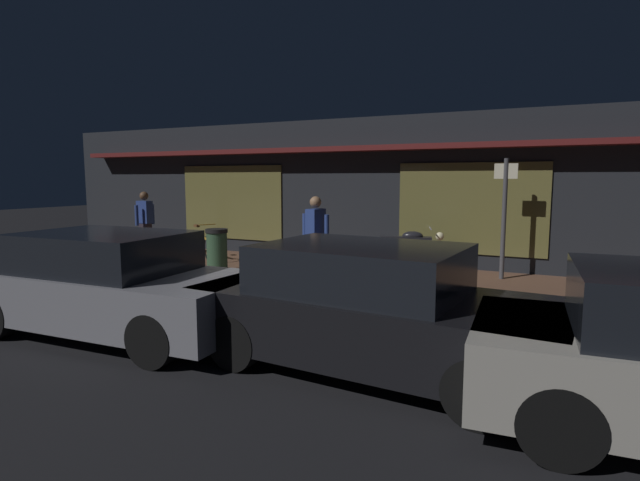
{
  "coord_description": "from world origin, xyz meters",
  "views": [
    {
      "loc": [
        5.16,
        -6.37,
        2.16
      ],
      "look_at": [
        0.8,
        2.4,
        0.95
      ],
      "focal_mm": 28.33,
      "sensor_mm": 36.0,
      "label": 1
    }
  ],
  "objects_px": {
    "parked_car_far": "(370,308)",
    "sign_post": "(504,211)",
    "person_photographer": "(145,222)",
    "person_bystander": "(316,238)",
    "bicycle_parked": "(201,245)",
    "trash_bin": "(217,250)",
    "motorcycle": "(407,249)",
    "parked_car_near": "(111,284)"
  },
  "relations": [
    {
      "from": "sign_post",
      "to": "parked_car_far",
      "type": "distance_m",
      "value": 5.49
    },
    {
      "from": "motorcycle",
      "to": "person_bystander",
      "type": "height_order",
      "value": "person_bystander"
    },
    {
      "from": "motorcycle",
      "to": "bicycle_parked",
      "type": "height_order",
      "value": "motorcycle"
    },
    {
      "from": "bicycle_parked",
      "to": "parked_car_near",
      "type": "bearing_deg",
      "value": -62.73
    },
    {
      "from": "bicycle_parked",
      "to": "sign_post",
      "type": "distance_m",
      "value": 7.15
    },
    {
      "from": "sign_post",
      "to": "parked_car_near",
      "type": "xyz_separation_m",
      "value": [
        -4.46,
        -5.73,
        -0.81
      ]
    },
    {
      "from": "motorcycle",
      "to": "person_bystander",
      "type": "relative_size",
      "value": 0.99
    },
    {
      "from": "sign_post",
      "to": "parked_car_far",
      "type": "height_order",
      "value": "sign_post"
    },
    {
      "from": "parked_car_far",
      "to": "sign_post",
      "type": "bearing_deg",
      "value": 81.59
    },
    {
      "from": "motorcycle",
      "to": "parked_car_far",
      "type": "bearing_deg",
      "value": -77.71
    },
    {
      "from": "person_photographer",
      "to": "parked_car_far",
      "type": "relative_size",
      "value": 0.4
    },
    {
      "from": "motorcycle",
      "to": "sign_post",
      "type": "height_order",
      "value": "sign_post"
    },
    {
      "from": "parked_car_near",
      "to": "person_bystander",
      "type": "bearing_deg",
      "value": 71.23
    },
    {
      "from": "trash_bin",
      "to": "parked_car_far",
      "type": "xyz_separation_m",
      "value": [
        4.83,
        -3.46,
        0.08
      ]
    },
    {
      "from": "parked_car_near",
      "to": "bicycle_parked",
      "type": "bearing_deg",
      "value": 117.27
    },
    {
      "from": "person_photographer",
      "to": "trash_bin",
      "type": "relative_size",
      "value": 1.8
    },
    {
      "from": "parked_car_far",
      "to": "parked_car_near",
      "type": "bearing_deg",
      "value": -174.33
    },
    {
      "from": "motorcycle",
      "to": "sign_post",
      "type": "distance_m",
      "value": 2.13
    },
    {
      "from": "person_photographer",
      "to": "bicycle_parked",
      "type": "bearing_deg",
      "value": 5.92
    },
    {
      "from": "person_bystander",
      "to": "sign_post",
      "type": "height_order",
      "value": "sign_post"
    },
    {
      "from": "bicycle_parked",
      "to": "trash_bin",
      "type": "distance_m",
      "value": 1.86
    },
    {
      "from": "sign_post",
      "to": "person_photographer",
      "type": "bearing_deg",
      "value": -174.11
    },
    {
      "from": "person_photographer",
      "to": "parked_car_near",
      "type": "xyz_separation_m",
      "value": [
        4.26,
        -4.83,
        -0.32
      ]
    },
    {
      "from": "person_photographer",
      "to": "parked_car_near",
      "type": "height_order",
      "value": "person_photographer"
    },
    {
      "from": "bicycle_parked",
      "to": "motorcycle",
      "type": "bearing_deg",
      "value": 7.27
    },
    {
      "from": "person_photographer",
      "to": "parked_car_far",
      "type": "xyz_separation_m",
      "value": [
        7.92,
        -4.47,
        -0.32
      ]
    },
    {
      "from": "sign_post",
      "to": "person_bystander",
      "type": "bearing_deg",
      "value": -147.99
    },
    {
      "from": "motorcycle",
      "to": "parked_car_far",
      "type": "height_order",
      "value": "parked_car_far"
    },
    {
      "from": "bicycle_parked",
      "to": "person_bystander",
      "type": "bearing_deg",
      "value": -18.21
    },
    {
      "from": "trash_bin",
      "to": "motorcycle",
      "type": "bearing_deg",
      "value": 26.59
    },
    {
      "from": "parked_car_far",
      "to": "bicycle_parked",
      "type": "bearing_deg",
      "value": 143.38
    },
    {
      "from": "sign_post",
      "to": "parked_car_far",
      "type": "bearing_deg",
      "value": -98.41
    },
    {
      "from": "motorcycle",
      "to": "parked_car_near",
      "type": "height_order",
      "value": "parked_car_near"
    },
    {
      "from": "motorcycle",
      "to": "bicycle_parked",
      "type": "xyz_separation_m",
      "value": [
        -5.09,
        -0.65,
        -0.14
      ]
    },
    {
      "from": "person_bystander",
      "to": "sign_post",
      "type": "xyz_separation_m",
      "value": [
        3.19,
        1.99,
        0.48
      ]
    },
    {
      "from": "trash_bin",
      "to": "person_bystander",
      "type": "bearing_deg",
      "value": -1.86
    },
    {
      "from": "person_photographer",
      "to": "person_bystander",
      "type": "relative_size",
      "value": 1.0
    },
    {
      "from": "motorcycle",
      "to": "parked_car_near",
      "type": "xyz_separation_m",
      "value": [
        -2.51,
        -5.66,
        0.06
      ]
    },
    {
      "from": "person_photographer",
      "to": "trash_bin",
      "type": "bearing_deg",
      "value": -18.13
    },
    {
      "from": "parked_car_near",
      "to": "parked_car_far",
      "type": "distance_m",
      "value": 3.68
    },
    {
      "from": "motorcycle",
      "to": "bicycle_parked",
      "type": "bearing_deg",
      "value": -172.73
    },
    {
      "from": "motorcycle",
      "to": "trash_bin",
      "type": "distance_m",
      "value": 4.11
    }
  ]
}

